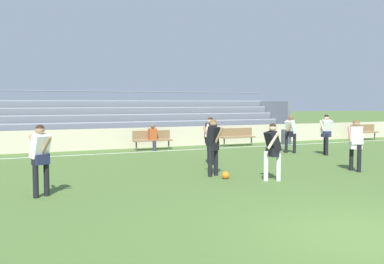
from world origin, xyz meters
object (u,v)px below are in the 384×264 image
Objects in this scene: player_white_on_ball at (356,141)px; player_dark_dropping_back at (211,136)px; trash_bin at (286,137)px; player_white_trailing_run at (291,131)px; player_dark_challenging at (272,147)px; player_white_wide_left at (41,154)px; bench_near_wall_gap at (152,138)px; spectator_seated at (153,135)px; bench_far_left at (364,131)px; bench_far_right at (237,135)px; soccer_ball at (226,175)px; bleacher_stand at (108,121)px; player_dark_overlapping at (213,142)px; player_white_deep_cover at (326,131)px.

player_white_on_ball is 4.80m from player_dark_dropping_back.
trash_bin is 0.47× the size of player_white_trailing_run.
player_white_wide_left is at bearing 175.74° from player_dark_challenging.
spectator_seated reaches higher than bench_near_wall_gap.
player_white_trailing_run is 0.97× the size of player_white_wide_left.
bench_far_left is at bearing 43.16° from player_white_on_ball.
spectator_seated reaches higher than trash_bin.
player_white_wide_left reaches higher than player_dark_challenging.
player_dark_dropping_back is at bearing -128.25° from bench_far_right.
player_white_wide_left is 5.13m from soccer_ball.
player_dark_dropping_back reaches higher than player_dark_challenging.
bleacher_stand is 6.85m from bench_far_right.
bleacher_stand is at bearing 112.63° from player_white_on_ball.
bench_near_wall_gap is (-12.91, 0.00, 0.00)m from bench_far_left.
spectator_seated reaches higher than bench_far_left.
player_dark_overlapping reaches higher than spectator_seated.
spectator_seated is 0.71× the size of player_dark_overlapping.
player_dark_overlapping reaches higher than soccer_ball.
player_white_deep_cover is at bearing -38.02° from bench_near_wall_gap.
bleacher_stand is at bearing 130.37° from player_white_trailing_run.
spectator_seated is (0.00, -0.12, 0.16)m from bench_near_wall_gap.
bench_far_right is 1.10× the size of player_white_trailing_run.
player_white_trailing_run is at bearing -34.42° from bench_near_wall_gap.
player_dark_overlapping is 6.86m from player_white_trailing_run.
player_dark_dropping_back is at bearing -85.05° from bench_near_wall_gap.
bench_near_wall_gap is at bearing 145.58° from player_white_trailing_run.
player_white_on_ball is at bearing -42.90° from player_dark_dropping_back.
player_white_trailing_run is at bearing 19.20° from player_dark_dropping_back.
soccer_ball is (-0.47, -7.92, -0.44)m from bench_near_wall_gap.
bench_far_right is 8.18× the size of soccer_ball.
bleacher_stand is 27.20× the size of trash_bin.
spectator_seated is at bearing -178.52° from bench_far_right.
player_white_deep_cover reaches higher than player_white_trailing_run.
bench_far_left is at bearing 30.64° from soccer_ball.
trash_bin is 10.87m from soccer_ball.
bleacher_stand is 11.14m from player_white_deep_cover.
player_dark_overlapping is 1.04× the size of player_white_trailing_run.
player_dark_challenging reaches higher than bench_near_wall_gap.
spectator_seated is 0.72× the size of player_white_wide_left.
player_dark_dropping_back is at bearing 65.33° from player_dark_overlapping.
player_white_trailing_run is (6.25, -7.35, -0.25)m from bleacher_stand.
trash_bin is 0.64× the size of spectator_seated.
player_white_on_ball is 1.01× the size of player_white_trailing_run.
player_white_trailing_run is (5.10, -3.38, 0.27)m from spectator_seated.
player_white_deep_cover is 7.66× the size of soccer_ball.
player_white_trailing_run is at bearing 24.17° from player_white_wide_left.
bleacher_stand is 12.68m from player_dark_challenging.
bench_near_wall_gap is 1.10× the size of player_white_trailing_run.
player_dark_overlapping reaches higher than bench_far_left.
spectator_seated is (-7.25, 0.16, 0.32)m from trash_bin.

